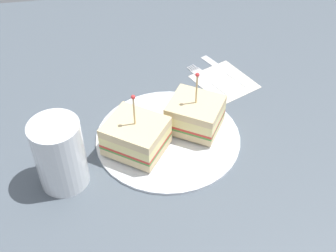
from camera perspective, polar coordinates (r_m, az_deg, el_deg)
name	(u,v)px	position (r cm, az deg, el deg)	size (l,w,h in cm)	color
ground_plane	(168,142)	(76.79, 0.00, -2.16)	(112.23, 112.23, 2.00)	#4C5660
plate	(168,136)	(75.74, 0.00, -1.37)	(25.01, 25.01, 0.96)	white
sandwich_half_front	(136,136)	(71.41, -4.22, -1.30)	(12.17, 11.91, 11.29)	beige
sandwich_half_back	(195,114)	(75.29, 3.56, 1.52)	(11.42, 11.16, 11.51)	beige
drink_glass	(60,157)	(67.84, -13.87, -3.98)	(7.60, 7.60, 11.71)	beige
napkin	(224,81)	(89.03, 7.38, 5.78)	(11.09, 9.98, 0.15)	beige
fork	(204,76)	(89.86, 4.67, 6.50)	(6.25, 11.11, 0.35)	silver
knife	(221,69)	(92.34, 6.97, 7.44)	(6.86, 12.21, 0.35)	silver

